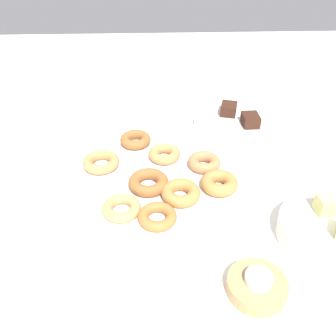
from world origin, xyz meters
name	(u,v)px	position (x,y,z in m)	size (l,w,h in m)	color
ground_plane	(155,184)	(0.00, 0.00, 0.00)	(2.40, 2.40, 0.00)	white
donut_plate	(155,181)	(0.00, 0.00, 0.01)	(0.36, 0.36, 0.02)	silver
donut_0	(155,217)	(0.14, 0.00, 0.03)	(0.08, 0.08, 0.02)	#AD6B33
donut_1	(179,193)	(0.07, 0.05, 0.03)	(0.09, 0.09, 0.03)	#BC7A3D
donut_2	(100,162)	(-0.05, -0.14, 0.03)	(0.09, 0.09, 0.02)	#C6844C
donut_3	(147,182)	(0.03, -0.02, 0.03)	(0.09, 0.09, 0.03)	#995B2D
donut_4	(218,183)	(0.04, 0.14, 0.03)	(0.09, 0.09, 0.03)	#BC7A3D
donut_5	(203,162)	(-0.04, 0.12, 0.03)	(0.08, 0.08, 0.03)	#B27547
donut_6	(163,154)	(-0.08, 0.02, 0.03)	(0.08, 0.08, 0.03)	#C6844C
donut_7	(120,208)	(0.11, -0.07, 0.03)	(0.08, 0.08, 0.02)	tan
donut_8	(134,140)	(-0.15, -0.05, 0.03)	(0.08, 0.08, 0.03)	#995B2D
cake_plate	(235,122)	(-0.27, 0.24, 0.01)	(0.25, 0.25, 0.02)	silver
brownie_near	(228,109)	(-0.31, 0.22, 0.03)	(0.06, 0.05, 0.03)	#381E14
brownie_far	(249,120)	(-0.24, 0.27, 0.03)	(0.06, 0.05, 0.03)	#381E14
candle_holder	(255,287)	(0.30, 0.17, 0.01)	(0.10, 0.10, 0.03)	tan
tealight	(257,279)	(0.30, 0.17, 0.03)	(0.05, 0.05, 0.01)	silver
fruit_bowl	(326,231)	(0.19, 0.34, 0.02)	(0.19, 0.19, 0.04)	silver
melon_chunk_left	(325,205)	(0.15, 0.34, 0.06)	(0.04, 0.04, 0.04)	#DBD67A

